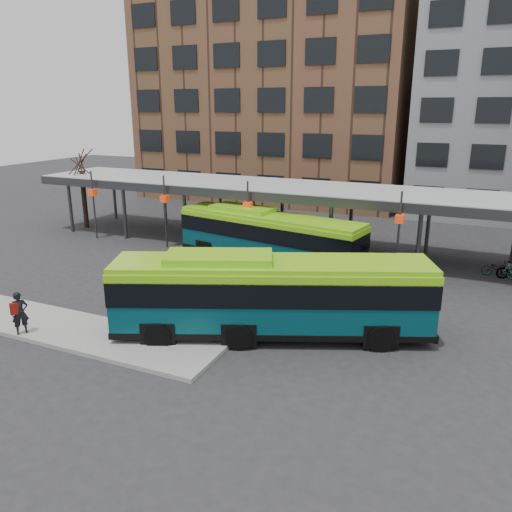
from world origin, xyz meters
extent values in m
plane|color=#28282B|center=(0.00, 0.00, 0.00)|extent=(120.00, 120.00, 0.00)
cube|color=gray|center=(-5.50, -3.00, 0.09)|extent=(14.00, 3.00, 0.18)
cube|color=#999B9E|center=(0.00, 13.00, 4.00)|extent=(40.00, 6.00, 0.35)
cube|color=#383A3D|center=(0.00, 10.00, 3.85)|extent=(40.00, 0.15, 0.55)
cylinder|color=#383A3D|center=(-18.00, 10.50, 1.90)|extent=(0.24, 0.24, 3.80)
cylinder|color=#383A3D|center=(-18.00, 15.50, 1.90)|extent=(0.24, 0.24, 3.80)
cylinder|color=#383A3D|center=(-13.00, 10.50, 1.90)|extent=(0.24, 0.24, 3.80)
cylinder|color=#383A3D|center=(-13.00, 15.50, 1.90)|extent=(0.24, 0.24, 3.80)
cylinder|color=#383A3D|center=(-8.00, 10.50, 1.90)|extent=(0.24, 0.24, 3.80)
cylinder|color=#383A3D|center=(-8.00, 15.50, 1.90)|extent=(0.24, 0.24, 3.80)
cylinder|color=#383A3D|center=(-3.00, 10.50, 1.90)|extent=(0.24, 0.24, 3.80)
cylinder|color=#383A3D|center=(-3.00, 15.50, 1.90)|extent=(0.24, 0.24, 3.80)
cylinder|color=#383A3D|center=(2.00, 10.50, 1.90)|extent=(0.24, 0.24, 3.80)
cylinder|color=#383A3D|center=(2.00, 15.50, 1.90)|extent=(0.24, 0.24, 3.80)
cylinder|color=#383A3D|center=(7.00, 10.50, 1.90)|extent=(0.24, 0.24, 3.80)
cylinder|color=#383A3D|center=(7.00, 15.50, 1.90)|extent=(0.24, 0.24, 3.80)
cylinder|color=#383A3D|center=(-15.00, 9.70, 2.40)|extent=(0.12, 0.12, 4.80)
cube|color=#EB380D|center=(-15.00, 9.70, 3.30)|extent=(0.45, 0.45, 0.45)
cylinder|color=#383A3D|center=(-9.00, 9.70, 2.40)|extent=(0.12, 0.12, 4.80)
cube|color=#EB380D|center=(-9.00, 9.70, 3.30)|extent=(0.45, 0.45, 0.45)
cylinder|color=#383A3D|center=(-3.00, 9.70, 2.40)|extent=(0.12, 0.12, 4.80)
cube|color=#EB380D|center=(-3.00, 9.70, 3.30)|extent=(0.45, 0.45, 0.45)
cylinder|color=#383A3D|center=(6.00, 9.70, 2.40)|extent=(0.12, 0.12, 4.80)
cube|color=#EB380D|center=(6.00, 9.70, 3.30)|extent=(0.45, 0.45, 0.45)
cylinder|color=black|center=(-18.00, 12.00, 2.20)|extent=(0.36, 0.36, 4.40)
cylinder|color=black|center=(-17.90, 12.00, 4.80)|extent=(0.08, 1.63, 1.59)
cylinder|color=black|center=(-18.00, 12.10, 4.80)|extent=(1.63, 0.13, 1.59)
cylinder|color=black|center=(-18.10, 11.99, 4.80)|extent=(0.15, 1.63, 1.59)
cylinder|color=black|center=(-18.00, 11.90, 4.80)|extent=(1.63, 0.10, 1.59)
cube|color=brown|center=(-10.00, 32.00, 11.00)|extent=(26.00, 14.00, 22.00)
cube|color=#06404A|center=(2.53, 0.14, 1.68)|extent=(12.67, 7.33, 2.63)
cube|color=black|center=(2.53, 0.14, 2.21)|extent=(12.74, 7.40, 1.00)
cube|color=#83D515|center=(2.53, 0.14, 3.11)|extent=(12.63, 7.23, 0.21)
cube|color=#83D515|center=(0.59, -0.68, 3.32)|extent=(4.62, 3.38, 0.37)
cube|color=black|center=(2.53, 0.14, 0.49)|extent=(12.75, 7.41, 0.25)
cylinder|color=black|center=(6.91, 0.59, 0.53)|extent=(1.09, 0.70, 1.05)
cylinder|color=black|center=(5.91, 2.96, 0.53)|extent=(1.09, 0.70, 1.05)
cylinder|color=black|center=(1.86, -1.54, 0.53)|extent=(1.09, 0.70, 1.05)
cylinder|color=black|center=(0.87, 0.83, 0.53)|extent=(1.09, 0.70, 1.05)
cylinder|color=black|center=(-1.05, -2.76, 0.53)|extent=(1.09, 0.70, 1.05)
cylinder|color=black|center=(-2.05, -0.39, 0.53)|extent=(1.09, 0.70, 1.05)
cube|color=#06404A|center=(-1.45, 9.33, 1.56)|extent=(11.94, 4.55, 2.44)
cube|color=black|center=(-1.45, 9.33, 2.05)|extent=(12.00, 4.62, 0.93)
cube|color=#83D515|center=(-1.45, 9.33, 2.87)|extent=(11.93, 4.46, 0.19)
cube|color=#83D515|center=(-3.36, 9.69, 3.07)|extent=(4.16, 2.44, 0.34)
cube|color=black|center=(-1.45, 9.33, 0.46)|extent=(12.01, 4.62, 0.23)
cylinder|color=black|center=(2.16, 7.44, 0.49)|extent=(1.01, 0.47, 0.97)
cylinder|color=black|center=(2.60, 9.78, 0.49)|extent=(1.01, 0.47, 0.97)
cylinder|color=black|center=(-2.82, 8.38, 0.49)|extent=(1.01, 0.47, 0.97)
cylinder|color=black|center=(-2.38, 10.71, 0.49)|extent=(1.01, 0.47, 0.97)
cylinder|color=black|center=(-5.69, 8.92, 0.49)|extent=(1.01, 0.47, 0.97)
cylinder|color=black|center=(-5.25, 11.25, 0.49)|extent=(1.01, 0.47, 0.97)
imported|color=black|center=(-6.69, -4.20, 1.07)|extent=(0.71, 0.77, 1.77)
cube|color=maroon|center=(-6.80, -4.35, 1.30)|extent=(0.34, 0.38, 0.47)
imported|color=slate|center=(11.09, 12.36, 0.42)|extent=(1.69, 1.06, 0.84)
camera|label=1|loc=(9.65, -17.30, 9.08)|focal=35.00mm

